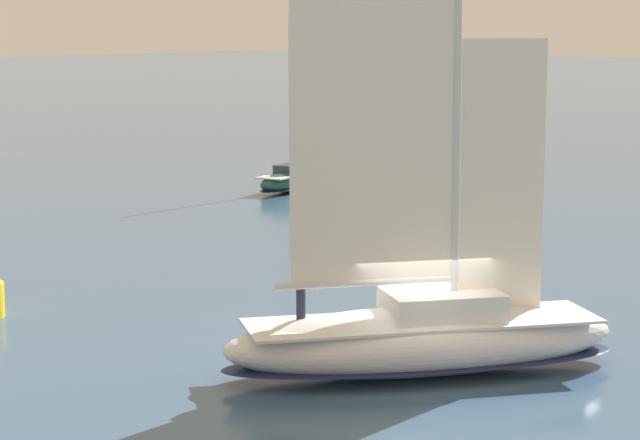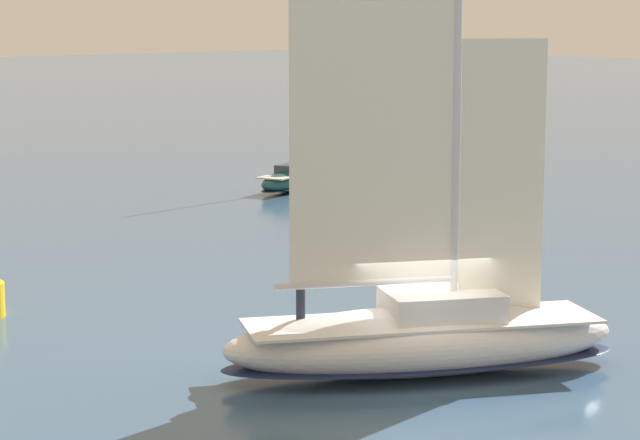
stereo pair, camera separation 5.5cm
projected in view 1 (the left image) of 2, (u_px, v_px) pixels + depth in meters
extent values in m
plane|color=#385675|center=(422.00, 374.00, 27.00)|extent=(400.00, 400.00, 0.00)
ellipsoid|color=silver|center=(422.00, 341.00, 26.88)|extent=(8.58, 6.90, 1.48)
ellipsoid|color=#19234C|center=(422.00, 359.00, 26.94)|extent=(8.66, 6.97, 0.18)
cube|color=silver|center=(422.00, 321.00, 26.81)|extent=(7.49, 5.99, 0.06)
cube|color=silver|center=(442.00, 305.00, 26.85)|extent=(2.98, 2.78, 0.61)
cylinder|color=silver|center=(458.00, 65.00, 26.09)|extent=(0.17, 0.17, 10.89)
cylinder|color=silver|center=(366.00, 283.00, 26.38)|extent=(3.33, 2.32, 0.15)
cube|color=silver|center=(375.00, 71.00, 25.70)|extent=(3.00, 2.05, 8.93)
cube|color=silver|center=(502.00, 179.00, 26.72)|extent=(1.60, 1.09, 5.99)
cylinder|color=#232838|center=(301.00, 303.00, 26.43)|extent=(0.28, 0.28, 0.85)
cylinder|color=gold|center=(301.00, 269.00, 26.31)|extent=(0.47, 0.47, 0.65)
sphere|color=tan|center=(301.00, 248.00, 26.24)|extent=(0.24, 0.24, 0.24)
ellipsoid|color=#194C47|center=(295.00, 179.00, 55.90)|extent=(5.78, 2.91, 0.95)
ellipsoid|color=#19234C|center=(295.00, 185.00, 55.94)|extent=(5.84, 2.94, 0.11)
cube|color=beige|center=(295.00, 173.00, 55.85)|extent=(5.07, 2.50, 0.06)
cube|color=#333D4C|center=(292.00, 169.00, 55.57)|extent=(1.78, 1.45, 0.39)
cylinder|color=silver|center=(290.00, 95.00, 54.90)|extent=(0.11, 0.11, 6.96)
cylinder|color=silver|center=(304.00, 158.00, 56.46)|extent=(2.45, 0.72, 0.09)
cylinder|color=white|center=(304.00, 157.00, 56.45)|extent=(2.22, 0.71, 0.15)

